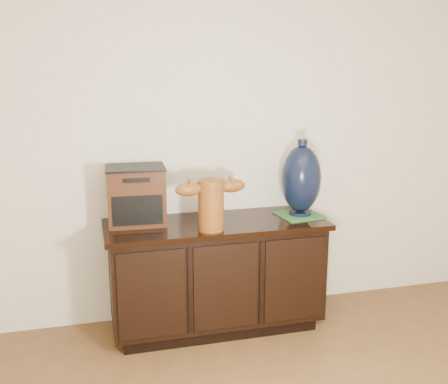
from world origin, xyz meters
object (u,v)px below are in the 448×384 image
object	(u,v)px
sideboard	(216,274)
tv_radio	(136,195)
spray_can	(207,205)
terracotta_vessel	(211,202)
lamp_base	(301,179)

from	to	relation	value
sideboard	tv_radio	bearing A→B (deg)	167.99
sideboard	spray_can	xyz separation A→B (m)	(-0.04, 0.11, 0.45)
terracotta_vessel	spray_can	size ratio (longest dim) A/B	2.60
terracotta_vessel	tv_radio	bearing A→B (deg)	142.64
tv_radio	lamp_base	world-z (taller)	lamp_base
sideboard	lamp_base	size ratio (longest dim) A/B	2.81
tv_radio	lamp_base	xyz separation A→B (m)	(1.10, -0.11, 0.07)
tv_radio	terracotta_vessel	bearing A→B (deg)	-29.20
sideboard	terracotta_vessel	distance (m)	0.58
sideboard	lamp_base	xyz separation A→B (m)	(0.60, 0.00, 0.62)
tv_radio	lamp_base	size ratio (longest dim) A/B	0.75
terracotta_vessel	tv_radio	world-z (taller)	tv_radio
lamp_base	spray_can	world-z (taller)	lamp_base
terracotta_vessel	spray_can	distance (m)	0.29
sideboard	tv_radio	distance (m)	0.76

